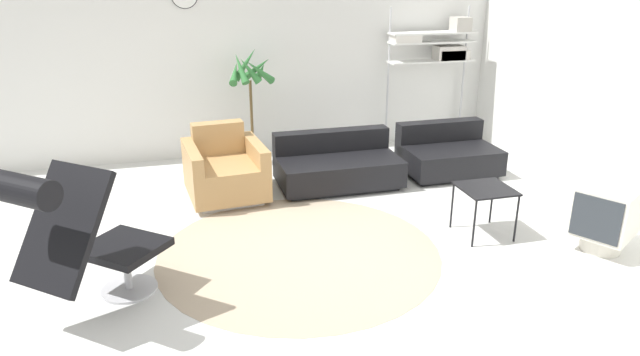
{
  "coord_description": "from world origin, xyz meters",
  "views": [
    {
      "loc": [
        -1.11,
        -4.6,
        2.43
      ],
      "look_at": [
        0.18,
        0.28,
        0.55
      ],
      "focal_mm": 32.0,
      "sensor_mm": 36.0,
      "label": 1
    }
  ],
  "objects_px": {
    "armchair_red": "(225,172)",
    "side_table": "(486,192)",
    "couch_low": "(337,166)",
    "crt_television": "(606,215)",
    "couch_second": "(447,155)",
    "lounge_chair": "(76,228)",
    "shelf_unit": "(440,46)",
    "potted_plant": "(251,101)"
  },
  "relations": [
    {
      "from": "lounge_chair",
      "to": "potted_plant",
      "type": "distance_m",
      "value": 3.59
    },
    {
      "from": "armchair_red",
      "to": "crt_television",
      "type": "xyz_separation_m",
      "value": [
        3.16,
        -2.16,
        0.05
      ]
    },
    {
      "from": "side_table",
      "to": "potted_plant",
      "type": "bearing_deg",
      "value": 124.32
    },
    {
      "from": "shelf_unit",
      "to": "couch_low",
      "type": "bearing_deg",
      "value": -146.27
    },
    {
      "from": "couch_low",
      "to": "side_table",
      "type": "relative_size",
      "value": 2.94
    },
    {
      "from": "crt_television",
      "to": "shelf_unit",
      "type": "xyz_separation_m",
      "value": [
        -0.04,
        3.42,
        1.06
      ]
    },
    {
      "from": "armchair_red",
      "to": "side_table",
      "type": "relative_size",
      "value": 2.0
    },
    {
      "from": "couch_second",
      "to": "potted_plant",
      "type": "xyz_separation_m",
      "value": [
        -2.29,
        0.95,
        0.61
      ]
    },
    {
      "from": "couch_second",
      "to": "crt_television",
      "type": "xyz_separation_m",
      "value": [
        0.4,
        -2.27,
        0.12
      ]
    },
    {
      "from": "lounge_chair",
      "to": "shelf_unit",
      "type": "distance_m",
      "value": 5.54
    },
    {
      "from": "couch_second",
      "to": "side_table",
      "type": "xyz_separation_m",
      "value": [
        -0.48,
        -1.7,
        0.21
      ]
    },
    {
      "from": "couch_second",
      "to": "crt_television",
      "type": "distance_m",
      "value": 2.3
    },
    {
      "from": "crt_television",
      "to": "side_table",
      "type": "bearing_deg",
      "value": 26.29
    },
    {
      "from": "crt_television",
      "to": "shelf_unit",
      "type": "distance_m",
      "value": 3.58
    },
    {
      "from": "couch_low",
      "to": "potted_plant",
      "type": "bearing_deg",
      "value": -50.51
    },
    {
      "from": "shelf_unit",
      "to": "lounge_chair",
      "type": "bearing_deg",
      "value": -142.23
    },
    {
      "from": "couch_low",
      "to": "crt_television",
      "type": "distance_m",
      "value": 2.88
    },
    {
      "from": "armchair_red",
      "to": "potted_plant",
      "type": "bearing_deg",
      "value": -119.12
    },
    {
      "from": "armchair_red",
      "to": "side_table",
      "type": "distance_m",
      "value": 2.78
    },
    {
      "from": "side_table",
      "to": "shelf_unit",
      "type": "height_order",
      "value": "shelf_unit"
    },
    {
      "from": "couch_low",
      "to": "potted_plant",
      "type": "distance_m",
      "value": 1.45
    },
    {
      "from": "side_table",
      "to": "lounge_chair",
      "type": "bearing_deg",
      "value": -171.72
    },
    {
      "from": "crt_television",
      "to": "shelf_unit",
      "type": "relative_size",
      "value": 0.35
    },
    {
      "from": "couch_low",
      "to": "side_table",
      "type": "height_order",
      "value": "couch_low"
    },
    {
      "from": "crt_television",
      "to": "potted_plant",
      "type": "xyz_separation_m",
      "value": [
        -2.69,
        3.22,
        0.49
      ]
    },
    {
      "from": "lounge_chair",
      "to": "shelf_unit",
      "type": "bearing_deg",
      "value": 77.87
    },
    {
      "from": "couch_low",
      "to": "lounge_chair",
      "type": "bearing_deg",
      "value": 39.96
    },
    {
      "from": "couch_second",
      "to": "crt_television",
      "type": "relative_size",
      "value": 1.67
    },
    {
      "from": "couch_low",
      "to": "couch_second",
      "type": "height_order",
      "value": "same"
    },
    {
      "from": "armchair_red",
      "to": "shelf_unit",
      "type": "height_order",
      "value": "shelf_unit"
    },
    {
      "from": "armchair_red",
      "to": "crt_television",
      "type": "bearing_deg",
      "value": 140.3
    },
    {
      "from": "potted_plant",
      "to": "couch_low",
      "type": "bearing_deg",
      "value": -50.06
    },
    {
      "from": "lounge_chair",
      "to": "couch_second",
      "type": "height_order",
      "value": "lounge_chair"
    },
    {
      "from": "shelf_unit",
      "to": "armchair_red",
      "type": "bearing_deg",
      "value": -157.95
    },
    {
      "from": "potted_plant",
      "to": "shelf_unit",
      "type": "bearing_deg",
      "value": 4.35
    },
    {
      "from": "couch_second",
      "to": "lounge_chair",
      "type": "bearing_deg",
      "value": 28.62
    },
    {
      "from": "armchair_red",
      "to": "couch_low",
      "type": "bearing_deg",
      "value": 177.01
    },
    {
      "from": "armchair_red",
      "to": "couch_low",
      "type": "relative_size",
      "value": 0.68
    },
    {
      "from": "couch_second",
      "to": "side_table",
      "type": "relative_size",
      "value": 2.35
    },
    {
      "from": "lounge_chair",
      "to": "armchair_red",
      "type": "distance_m",
      "value": 2.47
    },
    {
      "from": "crt_television",
      "to": "potted_plant",
      "type": "bearing_deg",
      "value": 8.83
    },
    {
      "from": "side_table",
      "to": "couch_low",
      "type": "bearing_deg",
      "value": 120.45
    }
  ]
}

